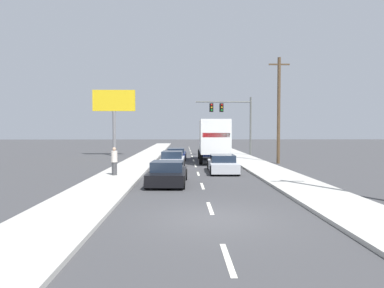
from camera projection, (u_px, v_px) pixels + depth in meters
ground_plane at (193, 157)px, 36.18m from camera, size 140.00×140.00×0.00m
sidewalk_right at (248, 161)px, 31.31m from camera, size 2.89×80.00×0.14m
sidewalk_left at (140, 161)px, 31.05m from camera, size 2.89×80.00×0.14m
lane_markings at (194, 163)px, 30.15m from camera, size 0.14×57.00×0.01m
car_navy at (176, 154)px, 33.48m from camera, size 2.01×4.46×1.13m
car_white at (172, 160)px, 25.98m from camera, size 1.96×4.40×1.31m
car_black at (168, 174)px, 18.24m from camera, size 2.16×4.27×1.25m
box_truck at (213, 139)px, 30.90m from camera, size 2.80×8.57×3.80m
car_silver at (223, 164)px, 23.42m from camera, size 2.01×4.54×1.22m
traffic_signal_mast at (228, 113)px, 38.05m from camera, size 6.28×0.69×6.63m
utility_pole_mid at (279, 109)px, 29.47m from camera, size 1.80×0.28×9.19m
roadside_billboard at (114, 108)px, 38.07m from camera, size 4.76×0.36×7.41m
pedestrian_near_corner at (114, 161)px, 20.88m from camera, size 0.38×0.38×1.72m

